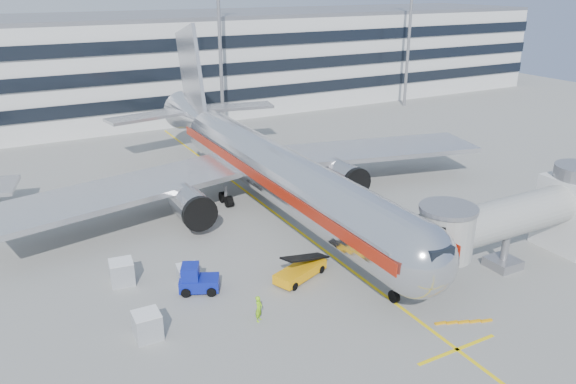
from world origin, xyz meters
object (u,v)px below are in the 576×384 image
cargo_container_right (122,272)px  ramp_worker (259,309)px  baggage_tug (197,280)px  cargo_container_front (188,276)px  cargo_container_left (147,325)px  belt_loader (300,270)px  main_jet (265,165)px

cargo_container_right → ramp_worker: 11.23m
baggage_tug → cargo_container_front: 1.15m
ramp_worker → cargo_container_left: bearing=123.6°
belt_loader → cargo_container_left: belt_loader is taller
baggage_tug → cargo_container_right: baggage_tug is taller
main_jet → cargo_container_front: size_ratio=31.32×
ramp_worker → cargo_container_right: bearing=83.2°
baggage_tug → cargo_container_left: bearing=-140.3°
cargo_container_left → cargo_container_right: size_ratio=0.93×
ramp_worker → baggage_tug: bearing=69.9°
cargo_container_front → cargo_container_left: bearing=-131.2°
main_jet → cargo_container_front: main_jet is taller
main_jet → belt_loader: (-4.00, -13.80, -3.60)m
cargo_container_right → ramp_worker: size_ratio=1.03×
main_jet → cargo_container_right: (-15.69, -8.26, -3.35)m
main_jet → ramp_worker: 19.85m
main_jet → cargo_container_right: bearing=-152.2°
ramp_worker → main_jet: bearing=19.5°
main_jet → baggage_tug: size_ratio=16.19×
cargo_container_front → belt_loader: bearing=-21.4°
cargo_container_left → cargo_container_front: size_ratio=1.05×
baggage_tug → ramp_worker: bearing=-67.2°
cargo_container_left → ramp_worker: ramp_worker is taller
belt_loader → baggage_tug: (-7.34, 1.86, 0.26)m
belt_loader → cargo_container_right: 12.94m
cargo_container_right → cargo_container_front: size_ratio=1.13×
baggage_tug → cargo_container_front: (-0.26, 1.11, -0.12)m
main_jet → belt_loader: size_ratio=10.75×
cargo_container_left → ramp_worker: size_ratio=0.95×
cargo_container_right → ramp_worker: (6.61, -9.08, 0.01)m
baggage_tug → cargo_container_right: 5.70m
cargo_container_right → cargo_container_front: cargo_container_right is taller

